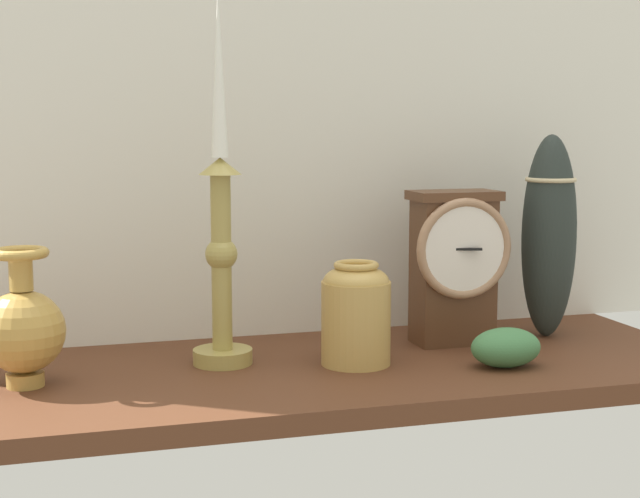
% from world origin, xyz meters
% --- Properties ---
extents(ground_plane, '(1.00, 0.36, 0.02)m').
position_xyz_m(ground_plane, '(0.00, 0.00, -0.01)').
color(ground_plane, '#542E1B').
extents(back_wall, '(1.20, 0.02, 0.65)m').
position_xyz_m(back_wall, '(0.00, 0.18, 0.33)').
color(back_wall, silver).
rests_on(back_wall, ground_plane).
extents(mantel_clock, '(0.13, 0.08, 0.20)m').
position_xyz_m(mantel_clock, '(0.21, 0.05, 0.11)').
color(mantel_clock, '#52311D').
rests_on(mantel_clock, ground_plane).
extents(candlestick_tall_left, '(0.07, 0.07, 0.45)m').
position_xyz_m(candlestick_tall_left, '(-0.10, 0.04, 0.16)').
color(candlestick_tall_left, '#A8954A').
rests_on(candlestick_tall_left, ground_plane).
extents(brass_vase_bulbous, '(0.09, 0.09, 0.15)m').
position_xyz_m(brass_vase_bulbous, '(-0.32, 0.00, 0.07)').
color(brass_vase_bulbous, '#BA9041').
rests_on(brass_vase_bulbous, ground_plane).
extents(brass_vase_jar, '(0.08, 0.08, 0.12)m').
position_xyz_m(brass_vase_jar, '(0.06, -0.01, 0.06)').
color(brass_vase_jar, tan).
rests_on(brass_vase_jar, ground_plane).
extents(tall_ceramic_vase, '(0.07, 0.07, 0.27)m').
position_xyz_m(tall_ceramic_vase, '(0.35, 0.06, 0.14)').
color(tall_ceramic_vase, '#272F2B').
rests_on(tall_ceramic_vase, ground_plane).
extents(ivy_sprig, '(0.09, 0.06, 0.05)m').
position_xyz_m(ivy_sprig, '(0.22, -0.07, 0.02)').
color(ivy_sprig, '#427A47').
rests_on(ivy_sprig, ground_plane).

